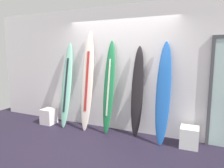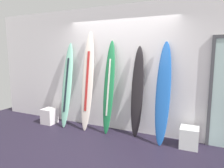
{
  "view_description": "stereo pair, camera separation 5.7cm",
  "coord_description": "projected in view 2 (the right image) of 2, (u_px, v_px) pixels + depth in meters",
  "views": [
    {
      "loc": [
        1.69,
        -2.99,
        1.75
      ],
      "look_at": [
        -0.08,
        0.95,
        1.1
      ],
      "focal_mm": 32.41,
      "sensor_mm": 36.0,
      "label": 1
    },
    {
      "loc": [
        1.75,
        -2.97,
        1.75
      ],
      "look_at": [
        -0.08,
        0.95,
        1.1
      ],
      "focal_mm": 32.41,
      "sensor_mm": 36.0,
      "label": 2
    }
  ],
  "objects": [
    {
      "name": "surfboard_charcoal",
      "position": [
        137.0,
        92.0,
        4.25
      ],
      "size": [
        0.28,
        0.27,
        1.92
      ],
      "color": "black",
      "rests_on": "ground"
    },
    {
      "name": "wall_back",
      "position": [
        122.0,
        69.0,
        4.61
      ],
      "size": [
        7.2,
        0.2,
        2.8
      ],
      "primitive_type": "cube",
      "color": "white",
      "rests_on": "ground"
    },
    {
      "name": "surfboard_emerald",
      "position": [
        109.0,
        88.0,
        4.44
      ],
      "size": [
        0.25,
        0.39,
        2.05
      ],
      "color": "#1E7642",
      "rests_on": "ground"
    },
    {
      "name": "surfboard_cobalt",
      "position": [
        163.0,
        93.0,
        3.91
      ],
      "size": [
        0.29,
        0.48,
        2.0
      ],
      "color": "#1F5AB3",
      "rests_on": "ground"
    },
    {
      "name": "surfboard_seafoam",
      "position": [
        67.0,
        85.0,
        4.86
      ],
      "size": [
        0.28,
        0.5,
        2.02
      ],
      "color": "#81C9AD",
      "rests_on": "ground"
    },
    {
      "name": "display_block_center",
      "position": [
        189.0,
        137.0,
        3.8
      ],
      "size": [
        0.34,
        0.34,
        0.39
      ],
      "color": "white",
      "rests_on": "ground"
    },
    {
      "name": "surfboard_ivory",
      "position": [
        88.0,
        82.0,
        4.64
      ],
      "size": [
        0.3,
        0.44,
        2.26
      ],
      "color": "silver",
      "rests_on": "ground"
    },
    {
      "name": "ground",
      "position": [
        94.0,
        153.0,
        3.65
      ],
      "size": [
        8.0,
        8.0,
        0.04
      ],
      "primitive_type": "cube",
      "color": "#221B2C"
    },
    {
      "name": "display_block_left",
      "position": [
        49.0,
        116.0,
        5.12
      ],
      "size": [
        0.32,
        0.32,
        0.38
      ],
      "color": "white",
      "rests_on": "ground"
    }
  ]
}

